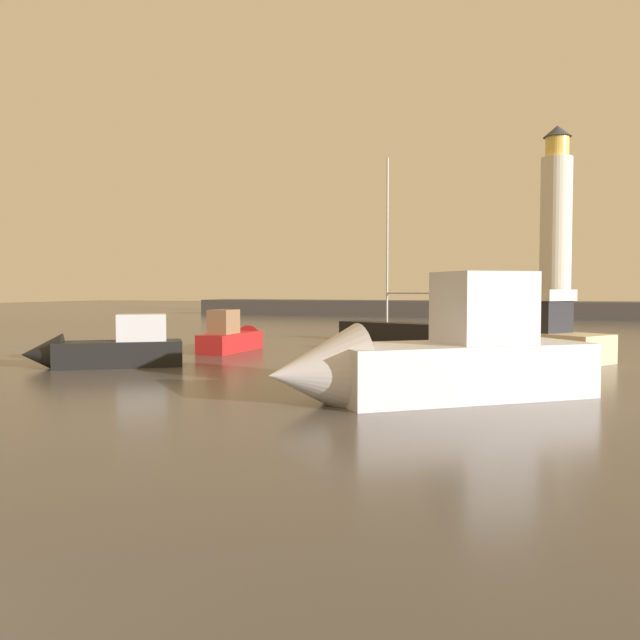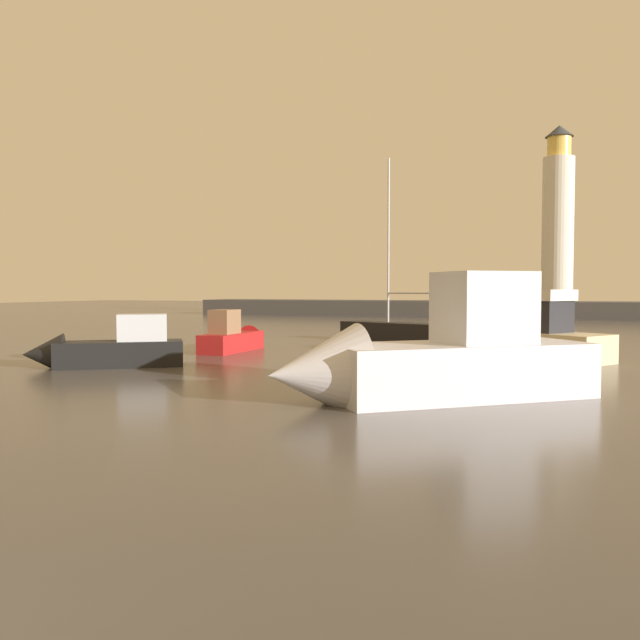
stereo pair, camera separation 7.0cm
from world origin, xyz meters
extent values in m
plane|color=#4C4742|center=(0.00, 35.30, 0.00)|extent=(220.00, 220.00, 0.00)
cube|color=#423F3D|center=(0.00, 70.61, 0.88)|extent=(69.74, 6.36, 1.75)
cylinder|color=silver|center=(5.22, 70.61, 9.17)|extent=(3.16, 3.16, 14.84)
cylinder|color=#F2CC59|center=(5.22, 70.61, 17.63)|extent=(2.37, 2.37, 2.08)
cone|color=#33383D|center=(5.22, 70.61, 19.26)|extent=(2.84, 2.84, 1.19)
cube|color=#B21E1E|center=(-9.39, 26.58, 0.46)|extent=(1.47, 4.54, 0.92)
cone|color=#B21E1E|center=(-9.43, 29.19, 0.51)|extent=(1.37, 1.29, 1.36)
cube|color=#8C6647|center=(-9.39, 25.82, 1.50)|extent=(1.05, 1.50, 1.16)
cube|color=silver|center=(3.23, 16.46, 0.77)|extent=(7.48, 6.72, 1.54)
cone|color=silver|center=(-0.20, 13.75, 0.85)|extent=(3.58, 3.61, 2.64)
cube|color=silver|center=(3.78, 16.89, 2.56)|extent=(3.16, 3.13, 2.02)
cube|color=black|center=(-10.57, 19.36, 0.50)|extent=(4.97, 4.10, 1.01)
cone|color=black|center=(-12.93, 17.77, 0.55)|extent=(2.14, 2.16, 1.60)
cube|color=silver|center=(-9.84, 19.85, 1.54)|extent=(2.22, 2.02, 1.06)
cube|color=beige|center=(4.51, 28.18, 0.60)|extent=(7.17, 5.89, 1.21)
cone|color=beige|center=(1.09, 30.51, 0.67)|extent=(2.94, 2.98, 2.20)
cube|color=#232328|center=(5.04, 27.82, 1.89)|extent=(2.70, 2.62, 1.36)
cube|color=silver|center=(5.04, 27.82, 2.81)|extent=(2.97, 2.88, 0.48)
cube|color=black|center=(-3.02, 35.02, 0.56)|extent=(7.48, 4.15, 1.12)
cylinder|color=#B7B7BC|center=(-3.71, 35.28, 5.89)|extent=(0.12, 0.12, 9.54)
cylinder|color=#B7B7BC|center=(-1.82, 34.57, 2.84)|extent=(3.82, 1.51, 0.09)
camera|label=1|loc=(5.89, -2.48, 3.09)|focal=37.21mm
camera|label=2|loc=(5.95, -2.45, 3.09)|focal=37.21mm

